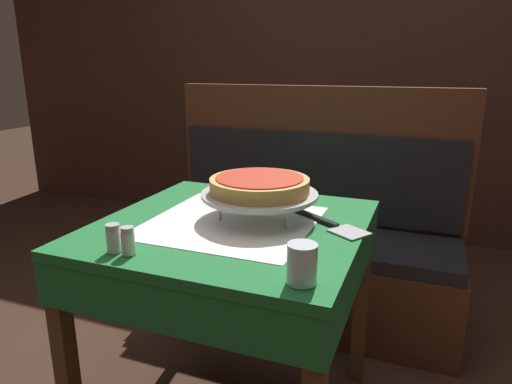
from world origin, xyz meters
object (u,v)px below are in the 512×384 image
Objects in this scene: dining_table_rear at (279,158)px; pizza_server at (329,224)px; water_glass_near at (302,264)px; pepper_shaker at (128,241)px; condiment_caddy at (261,133)px; dining_table_front at (232,251)px; booth_bench at (305,252)px; salt_shaker at (113,238)px; pizza_pan_stand at (259,195)px; deep_dish_pizza at (259,185)px.

dining_table_rear is 1.56m from pizza_server.
dining_table_rear is 1.95m from water_glass_near.
pepper_shaker is 1.82m from condiment_caddy.
dining_table_front is at bearing -72.71° from condiment_caddy.
pizza_server is (0.63, -1.43, 0.11)m from dining_table_rear.
booth_bench reaches higher than salt_shaker.
booth_bench is 0.86m from pizza_pan_stand.
condiment_caddy is at bearing 107.29° from dining_table_front.
booth_bench is 0.96m from condiment_caddy.
dining_table_rear is 4.41× the size of condiment_caddy.
pepper_shaker is 0.44× the size of condiment_caddy.
salt_shaker reaches higher than dining_table_front.
water_glass_near is 1.94m from condiment_caddy.
pizza_server reaches higher than dining_table_front.
pizza_server is (0.22, 0.02, -0.07)m from pizza_pan_stand.
dining_table_front is 0.47m from water_glass_near.
pizza_pan_stand is at bearing -69.51° from condiment_caddy.
salt_shaker reaches higher than pizza_server.
booth_bench reaches higher than deep_dish_pizza.
booth_bench is (0.03, 0.78, -0.31)m from dining_table_front.
pepper_shaker reaches higher than pizza_server.
deep_dish_pizza is 1.86× the size of condiment_caddy.
dining_table_rear is at bearing 96.31° from pepper_shaker.
pepper_shaker is at bearing -118.53° from deep_dish_pizza.
dining_table_rear is at bearing 105.99° from deep_dish_pizza.
deep_dish_pizza is 3.39× the size of water_glass_near.
pizza_pan_stand reaches higher than salt_shaker.
water_glass_near is at bearing 0.91° from salt_shaker.
dining_table_front is 0.56× the size of booth_bench.
pizza_pan_stand reaches higher than pizza_server.
dining_table_rear is at bearing 105.99° from pizza_pan_stand.
condiment_caddy is (-0.49, 0.68, 0.46)m from booth_bench.
salt_shaker is at bearing -120.06° from dining_table_front.
booth_bench is 8.52× the size of condiment_caddy.
salt_shaker is at bearing -81.51° from condiment_caddy.
booth_bench is at bearing 78.60° from salt_shaker.
condiment_caddy reaches higher than pepper_shaker.
booth_bench is 0.85m from pizza_server.
pepper_shaker is at bearing 0.00° from salt_shaker.
booth_bench is 18.93× the size of salt_shaker.
condiment_caddy reaches higher than water_glass_near.
pizza_server is 2.93× the size of water_glass_near.
deep_dish_pizza is 4.14× the size of salt_shaker.
booth_bench is at bearing 110.01° from pizza_server.
booth_bench is at bearing 87.47° from dining_table_front.
dining_table_front is 0.20m from pizza_pan_stand.
water_glass_near reaches higher than dining_table_front.
pizza_pan_stand is (0.41, -1.44, 0.18)m from dining_table_rear.
pepper_shaker is (0.05, 0.00, -0.00)m from salt_shaker.
deep_dish_pizza is 4.21× the size of pepper_shaker.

